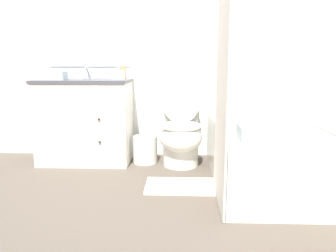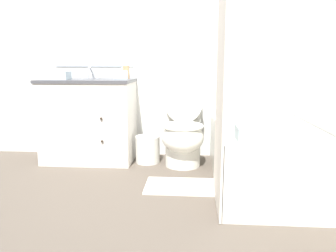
# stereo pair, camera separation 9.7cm
# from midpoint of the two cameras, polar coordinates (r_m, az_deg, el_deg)

# --- Properties ---
(ground_plane) EXTENTS (14.00, 14.00, 0.00)m
(ground_plane) POSITION_cam_midpoint_polar(r_m,az_deg,el_deg) (2.04, -4.54, -18.02)
(ground_plane) COLOR brown
(wall_back) EXTENTS (8.00, 0.06, 2.50)m
(wall_back) POSITION_cam_midpoint_polar(r_m,az_deg,el_deg) (3.49, -1.61, 15.28)
(wall_back) COLOR silver
(wall_back) RESTS_ON ground_plane
(wall_right) EXTENTS (0.05, 2.68, 2.50)m
(wall_right) POSITION_cam_midpoint_polar(r_m,az_deg,el_deg) (2.82, 24.55, 15.37)
(wall_right) COLOR silver
(wall_right) RESTS_ON ground_plane
(vanity_cabinet) EXTENTS (0.90, 0.54, 0.83)m
(vanity_cabinet) POSITION_cam_midpoint_polar(r_m,az_deg,el_deg) (3.39, -14.91, 1.00)
(vanity_cabinet) COLOR silver
(vanity_cabinet) RESTS_ON ground_plane
(sink_faucet) EXTENTS (0.14, 0.12, 0.12)m
(sink_faucet) POSITION_cam_midpoint_polar(r_m,az_deg,el_deg) (3.51, -14.45, 8.58)
(sink_faucet) COLOR silver
(sink_faucet) RESTS_ON vanity_cabinet
(toilet) EXTENTS (0.40, 0.63, 0.82)m
(toilet) POSITION_cam_midpoint_polar(r_m,az_deg,el_deg) (3.18, 1.37, -1.05)
(toilet) COLOR silver
(toilet) RESTS_ON ground_plane
(bathtub) EXTENTS (0.75, 1.54, 0.50)m
(bathtub) POSITION_cam_midpoint_polar(r_m,az_deg,el_deg) (2.84, 14.70, -4.37)
(bathtub) COLOR silver
(bathtub) RESTS_ON ground_plane
(shower_curtain) EXTENTS (0.02, 0.60, 1.89)m
(shower_curtain) POSITION_cam_midpoint_polar(r_m,az_deg,el_deg) (2.21, 8.25, 9.94)
(shower_curtain) COLOR silver
(shower_curtain) RESTS_ON ground_plane
(wastebasket) EXTENTS (0.24, 0.24, 0.27)m
(wastebasket) POSITION_cam_midpoint_polar(r_m,az_deg,el_deg) (3.29, -4.84, -4.10)
(wastebasket) COLOR silver
(wastebasket) RESTS_ON ground_plane
(tissue_box) EXTENTS (0.14, 0.14, 0.11)m
(tissue_box) POSITION_cam_midpoint_polar(r_m,az_deg,el_deg) (3.37, -9.39, 8.86)
(tissue_box) COLOR silver
(tissue_box) RESTS_ON vanity_cabinet
(soap_dispenser) EXTENTS (0.07, 0.07, 0.16)m
(soap_dispenser) POSITION_cam_midpoint_polar(r_m,az_deg,el_deg) (3.33, -8.68, 9.30)
(soap_dispenser) COLOR tan
(soap_dispenser) RESTS_ON vanity_cabinet
(hand_towel_folded) EXTENTS (0.26, 0.15, 0.08)m
(hand_towel_folded) POSITION_cam_midpoint_polar(r_m,az_deg,el_deg) (3.35, -20.43, 8.22)
(hand_towel_folded) COLOR silver
(hand_towel_folded) RESTS_ON vanity_cabinet
(bath_towel_folded) EXTENTS (0.31, 0.22, 0.09)m
(bath_towel_folded) POSITION_cam_midpoint_polar(r_m,az_deg,el_deg) (2.17, 14.93, -1.15)
(bath_towel_folded) COLOR silver
(bath_towel_folded) RESTS_ON bathtub
(bath_mat) EXTENTS (0.58, 0.36, 0.02)m
(bath_mat) POSITION_cam_midpoint_polar(r_m,az_deg,el_deg) (2.69, 1.36, -10.41)
(bath_mat) COLOR silver
(bath_mat) RESTS_ON ground_plane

